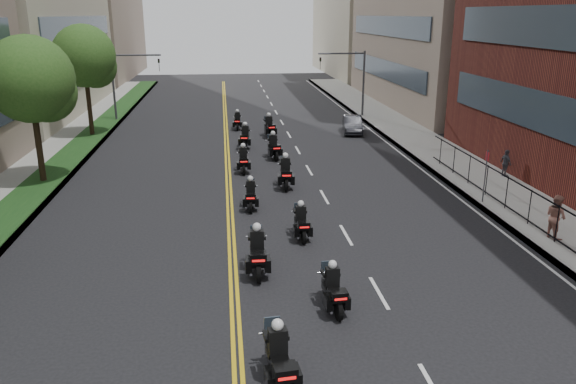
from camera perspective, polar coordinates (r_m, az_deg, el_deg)
The scene contains 20 objects.
sidewalk_right at distance 34.76m, azimuth 16.67°, elevation 2.70°, with size 4.00×90.00×0.15m, color gray.
sidewalk_left at distance 33.64m, azimuth -24.39°, elevation 1.36°, with size 4.00×90.00×0.15m, color gray.
grass_strip at distance 33.37m, azimuth -23.10°, elevation 1.58°, with size 2.00×90.00×0.04m, color #153C16.
iron_fence at distance 23.15m, azimuth 26.93°, elevation -3.78°, with size 0.05×28.00×1.50m.
traffic_signal_right at distance 49.35m, azimuth 6.61°, elevation 11.84°, with size 4.09×0.20×5.60m.
traffic_signal_left at distance 48.73m, azimuth -16.27°, elevation 11.20°, with size 4.09×0.20×5.60m.
motorcycle_2 at distance 14.01m, azimuth -0.93°, elevation -16.77°, with size 0.64×2.34×1.73m.
motorcycle_3 at distance 17.28m, azimuth 4.60°, elevation -9.94°, with size 0.54×2.10×1.55m.
motorcycle_4 at distance 19.48m, azimuth -3.12°, elevation -6.28°, with size 0.56×2.42×1.79m.
motorcycle_5 at distance 22.46m, azimuth 1.35°, elevation -3.21°, with size 0.48×2.08×1.53m.
motorcycle_6 at distance 25.87m, azimuth -3.80°, elevation -0.39°, with size 0.52×2.08×1.53m.
motorcycle_7 at distance 28.98m, azimuth -0.25°, elevation 1.86°, with size 0.60×2.45×1.80m.
motorcycle_8 at distance 31.97m, azimuth -4.55°, elevation 3.19°, with size 0.51×2.22×1.64m.
motorcycle_9 at distance 34.85m, azimuth -1.48°, elevation 4.51°, with size 0.69×2.33×1.72m.
motorcycle_10 at distance 37.80m, azimuth -4.37°, elevation 5.52°, with size 0.68×2.35×1.73m.
motorcycle_11 at distance 41.12m, azimuth -1.92°, elevation 6.57°, with size 0.70×2.39×1.77m.
motorcycle_12 at distance 44.11m, azimuth -5.15°, elevation 7.15°, with size 0.52×2.09×1.54m.
parked_sedan at distance 42.87m, azimuth 6.57°, elevation 6.84°, with size 1.35×3.86×1.27m, color black.
pedestrian_b at distance 24.34m, azimuth 25.56°, elevation -2.26°, with size 0.86×0.67×1.77m, color #945E50.
pedestrian_c at distance 32.57m, azimuth 21.26°, elevation 2.75°, with size 0.87×0.36×1.49m, color #404048.
Camera 1 is at (-1.59, -5.83, 8.61)m, focal length 35.00 mm.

